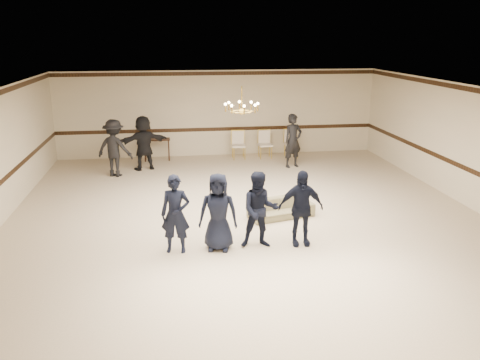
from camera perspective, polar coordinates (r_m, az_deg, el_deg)
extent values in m
cube|color=beige|center=(12.72, 0.84, -4.33)|extent=(12.00, 14.00, 0.01)
cube|color=black|center=(11.98, 0.91, 10.16)|extent=(12.00, 14.00, 0.01)
cube|color=beige|center=(19.07, -2.47, 7.58)|extent=(12.00, 0.01, 3.20)
cube|color=beige|center=(5.87, 12.01, -13.43)|extent=(12.00, 0.01, 3.20)
cube|color=beige|center=(14.45, 25.13, 3.24)|extent=(0.01, 14.00, 3.20)
cube|color=black|center=(19.16, -2.44, 5.80)|extent=(12.00, 0.02, 0.14)
cube|color=black|center=(18.89, -2.52, 12.02)|extent=(12.00, 0.02, 0.14)
imported|color=black|center=(10.61, -7.35, -3.87)|extent=(0.67, 0.50, 1.69)
imported|color=black|center=(10.66, -2.50, -3.66)|extent=(0.92, 0.70, 1.69)
imported|color=black|center=(10.78, 2.28, -3.43)|extent=(0.87, 0.70, 1.69)
imported|color=black|center=(10.97, 6.91, -3.18)|extent=(1.00, 0.45, 1.69)
imported|color=#807A55|center=(12.74, 4.68, -3.19)|extent=(1.76, 1.05, 0.48)
imported|color=black|center=(16.72, -14.08, 3.54)|extent=(1.38, 1.10, 1.86)
imported|color=black|center=(17.34, -10.91, 4.17)|extent=(1.81, 1.06, 1.86)
imported|color=black|center=(17.45, 6.05, 4.46)|extent=(0.79, 0.65, 1.86)
cube|color=black|center=(18.65, -9.42, 3.44)|extent=(0.97, 0.42, 0.81)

